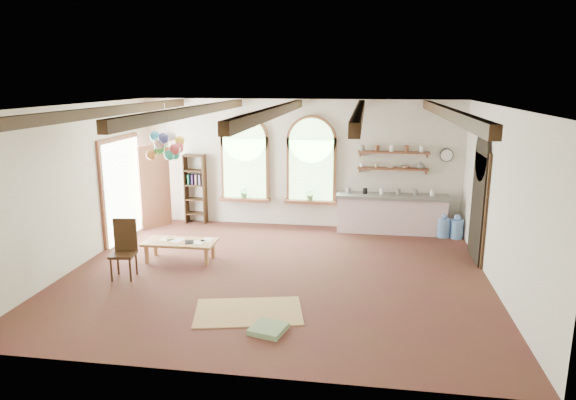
% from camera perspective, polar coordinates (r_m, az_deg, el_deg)
% --- Properties ---
extents(floor, '(8.00, 8.00, 0.00)m').
position_cam_1_polar(floor, '(10.00, -1.35, -8.24)').
color(floor, '#522421').
rests_on(floor, ground).
extents(ceiling_beams, '(6.20, 6.80, 0.18)m').
position_cam_1_polar(ceiling_beams, '(9.32, -1.46, 9.79)').
color(ceiling_beams, '#352311').
rests_on(ceiling_beams, ceiling).
extents(window_left, '(1.30, 0.28, 2.20)m').
position_cam_1_polar(window_left, '(13.11, -4.83, 4.28)').
color(window_left, brown).
rests_on(window_left, floor).
extents(window_right, '(1.30, 0.28, 2.20)m').
position_cam_1_polar(window_right, '(12.82, 2.60, 4.11)').
color(window_right, brown).
rests_on(window_right, floor).
extents(left_doorway, '(0.10, 1.90, 2.50)m').
position_cam_1_polar(left_doorway, '(12.56, -17.94, 1.05)').
color(left_doorway, brown).
rests_on(left_doorway, floor).
extents(right_doorway, '(0.10, 1.30, 2.40)m').
position_cam_1_polar(right_doorway, '(11.21, 20.35, -0.81)').
color(right_doorway, black).
rests_on(right_doorway, floor).
extents(kitchen_counter, '(2.68, 0.62, 0.94)m').
position_cam_1_polar(kitchen_counter, '(12.78, 11.39, -1.46)').
color(kitchen_counter, silver).
rests_on(kitchen_counter, floor).
extents(wall_shelf_lower, '(1.70, 0.24, 0.04)m').
position_cam_1_polar(wall_shelf_lower, '(12.74, 11.57, 3.42)').
color(wall_shelf_lower, brown).
rests_on(wall_shelf_lower, wall_back).
extents(wall_shelf_upper, '(1.70, 0.24, 0.04)m').
position_cam_1_polar(wall_shelf_upper, '(12.68, 11.65, 5.21)').
color(wall_shelf_upper, brown).
rests_on(wall_shelf_upper, wall_back).
extents(wall_clock, '(0.32, 0.04, 0.32)m').
position_cam_1_polar(wall_clock, '(12.88, 17.21, 4.79)').
color(wall_clock, black).
rests_on(wall_clock, wall_back).
extents(bookshelf, '(0.53, 0.32, 1.80)m').
position_cam_1_polar(bookshelf, '(13.50, -10.25, 1.22)').
color(bookshelf, '#352311').
rests_on(bookshelf, floor).
extents(coffee_table, '(1.47, 0.69, 0.42)m').
position_cam_1_polar(coffee_table, '(10.84, -11.92, -4.73)').
color(coffee_table, '#A3744B').
rests_on(coffee_table, floor).
extents(side_chair, '(0.49, 0.49, 1.11)m').
position_cam_1_polar(side_chair, '(10.21, -17.75, -6.51)').
color(side_chair, '#352311').
rests_on(side_chair, floor).
extents(floor_mat, '(1.90, 1.40, 0.02)m').
position_cam_1_polar(floor_mat, '(8.49, -4.41, -12.27)').
color(floor_mat, tan).
rests_on(floor_mat, floor).
extents(floor_cushion, '(0.59, 0.59, 0.08)m').
position_cam_1_polar(floor_cushion, '(7.87, -2.20, -14.12)').
color(floor_cushion, gray).
rests_on(floor_cushion, floor).
extents(water_jug_a, '(0.31, 0.31, 0.60)m').
position_cam_1_polar(water_jug_a, '(12.74, 16.90, -2.84)').
color(water_jug_a, '#5D8CC8').
rests_on(water_jug_a, floor).
extents(water_jug_b, '(0.30, 0.30, 0.58)m').
position_cam_1_polar(water_jug_b, '(12.75, 18.23, -2.96)').
color(water_jug_b, '#5D8CC8').
rests_on(water_jug_b, floor).
extents(balloon_cluster, '(0.72, 0.77, 1.14)m').
position_cam_1_polar(balloon_cluster, '(10.83, -13.36, 5.84)').
color(balloon_cluster, silver).
rests_on(balloon_cluster, floor).
extents(table_book, '(0.25, 0.27, 0.02)m').
position_cam_1_polar(table_book, '(11.00, -13.41, -4.22)').
color(table_book, olive).
rests_on(table_book, coffee_table).
extents(tablet, '(0.25, 0.29, 0.01)m').
position_cam_1_polar(tablet, '(10.71, -10.92, -4.60)').
color(tablet, black).
rests_on(tablet, coffee_table).
extents(potted_plant_left, '(0.27, 0.23, 0.30)m').
position_cam_1_polar(potted_plant_left, '(13.15, -4.87, 0.84)').
color(potted_plant_left, '#598C4C').
rests_on(potted_plant_left, window_left).
extents(potted_plant_right, '(0.27, 0.23, 0.30)m').
position_cam_1_polar(potted_plant_right, '(12.86, 2.51, 0.60)').
color(potted_plant_right, '#598C4C').
rests_on(potted_plant_right, window_right).
extents(shelf_cup_a, '(0.12, 0.10, 0.10)m').
position_cam_1_polar(shelf_cup_a, '(12.71, 8.20, 3.85)').
color(shelf_cup_a, white).
rests_on(shelf_cup_a, wall_shelf_lower).
extents(shelf_cup_b, '(0.10, 0.10, 0.09)m').
position_cam_1_polar(shelf_cup_b, '(12.71, 9.78, 3.79)').
color(shelf_cup_b, beige).
rests_on(shelf_cup_b, wall_shelf_lower).
extents(shelf_bowl_a, '(0.22, 0.22, 0.05)m').
position_cam_1_polar(shelf_bowl_a, '(12.73, 11.35, 3.64)').
color(shelf_bowl_a, beige).
rests_on(shelf_bowl_a, wall_shelf_lower).
extents(shelf_bowl_b, '(0.20, 0.20, 0.06)m').
position_cam_1_polar(shelf_bowl_b, '(12.75, 12.93, 3.60)').
color(shelf_bowl_b, '#8C664C').
rests_on(shelf_bowl_b, wall_shelf_lower).
extents(shelf_vase, '(0.18, 0.18, 0.19)m').
position_cam_1_polar(shelf_vase, '(12.77, 14.51, 3.82)').
color(shelf_vase, slate).
rests_on(shelf_vase, wall_shelf_lower).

